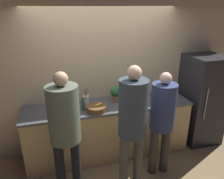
# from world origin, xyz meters

# --- Properties ---
(ground_plane) EXTENTS (14.00, 14.00, 0.00)m
(ground_plane) POSITION_xyz_m (0.00, 0.00, 0.00)
(ground_plane) COLOR #8C704C
(wall_back) EXTENTS (5.20, 0.06, 2.60)m
(wall_back) POSITION_xyz_m (0.00, 0.74, 1.30)
(wall_back) COLOR #D6BC8C
(wall_back) RESTS_ON ground_plane
(counter) EXTENTS (2.80, 0.72, 0.96)m
(counter) POSITION_xyz_m (0.00, 0.40, 0.48)
(counter) COLOR tan
(counter) RESTS_ON ground_plane
(refrigerator) EXTENTS (0.67, 0.73, 1.68)m
(refrigerator) POSITION_xyz_m (1.83, 0.37, 0.84)
(refrigerator) COLOR #232328
(refrigerator) RESTS_ON ground_plane
(person_left) EXTENTS (0.40, 0.40, 1.79)m
(person_left) POSITION_xyz_m (-0.76, -0.32, 1.10)
(person_left) COLOR black
(person_left) RESTS_ON ground_plane
(person_center) EXTENTS (0.38, 0.38, 1.84)m
(person_center) POSITION_xyz_m (0.11, -0.47, 1.12)
(person_center) COLOR #4C4742
(person_center) RESTS_ON ground_plane
(person_right) EXTENTS (0.36, 0.36, 1.66)m
(person_right) POSITION_xyz_m (0.64, -0.30, 1.00)
(person_right) COLOR #38332D
(person_right) RESTS_ON ground_plane
(fruit_bowl) EXTENTS (0.31, 0.31, 0.13)m
(fruit_bowl) POSITION_xyz_m (-0.24, 0.20, 1.00)
(fruit_bowl) COLOR brown
(fruit_bowl) RESTS_ON counter
(utensil_crock) EXTENTS (0.11, 0.11, 0.26)m
(utensil_crock) POSITION_xyz_m (-0.34, 0.56, 1.02)
(utensil_crock) COLOR silver
(utensil_crock) RESTS_ON counter
(bottle_green) EXTENTS (0.05, 0.05, 0.21)m
(bottle_green) POSITION_xyz_m (-0.44, 0.29, 1.04)
(bottle_green) COLOR #236033
(bottle_green) RESTS_ON counter
(cup_black) EXTENTS (0.07, 0.07, 0.08)m
(cup_black) POSITION_xyz_m (0.31, 0.33, 1.00)
(cup_black) COLOR #28282D
(cup_black) RESTS_ON counter
(potted_plant) EXTENTS (0.18, 0.18, 0.27)m
(potted_plant) POSITION_xyz_m (0.15, 0.49, 1.10)
(potted_plant) COLOR #9E6042
(potted_plant) RESTS_ON counter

